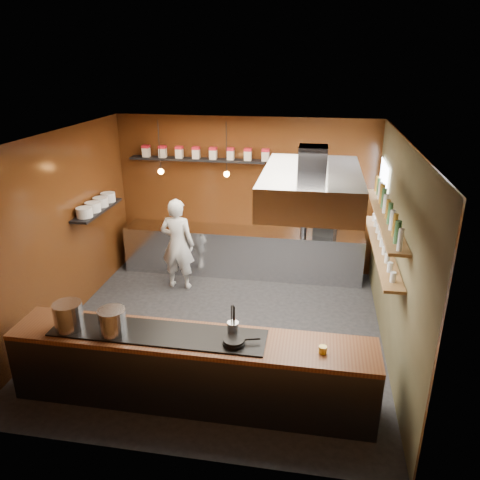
% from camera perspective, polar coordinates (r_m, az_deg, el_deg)
% --- Properties ---
extents(floor, '(5.00, 5.00, 0.00)m').
position_cam_1_polar(floor, '(7.47, -2.51, -11.01)').
color(floor, black).
rests_on(floor, ground).
extents(back_wall, '(5.00, 0.00, 5.00)m').
position_cam_1_polar(back_wall, '(9.12, 0.62, 5.46)').
color(back_wall, '#3C150A').
rests_on(back_wall, ground).
extents(left_wall, '(0.00, 5.00, 5.00)m').
position_cam_1_polar(left_wall, '(7.70, -21.22, 0.91)').
color(left_wall, '#3C150A').
rests_on(left_wall, ground).
extents(right_wall, '(0.00, 5.00, 5.00)m').
position_cam_1_polar(right_wall, '(6.74, 18.54, -1.56)').
color(right_wall, '#453F27').
rests_on(right_wall, ground).
extents(ceiling, '(5.00, 5.00, 0.00)m').
position_cam_1_polar(ceiling, '(6.39, -2.95, 12.34)').
color(ceiling, silver).
rests_on(ceiling, back_wall).
extents(window_pane, '(0.00, 1.00, 1.00)m').
position_cam_1_polar(window_pane, '(8.21, 16.93, 5.61)').
color(window_pane, white).
rests_on(window_pane, right_wall).
extents(prep_counter, '(4.60, 0.65, 0.90)m').
position_cam_1_polar(prep_counter, '(9.16, 0.27, -1.43)').
color(prep_counter, silver).
rests_on(prep_counter, floor).
extents(pass_counter, '(4.40, 0.72, 0.94)m').
position_cam_1_polar(pass_counter, '(5.93, -5.95, -15.33)').
color(pass_counter, '#38383D').
rests_on(pass_counter, floor).
extents(tin_shelf, '(2.60, 0.26, 0.04)m').
position_cam_1_polar(tin_shelf, '(9.00, -5.25, 9.74)').
color(tin_shelf, black).
rests_on(tin_shelf, back_wall).
extents(plate_shelf, '(0.30, 1.40, 0.04)m').
position_cam_1_polar(plate_shelf, '(8.43, -16.99, 3.52)').
color(plate_shelf, black).
rests_on(plate_shelf, left_wall).
extents(bottle_shelf_upper, '(0.26, 2.80, 0.04)m').
position_cam_1_polar(bottle_shelf_upper, '(6.86, 17.29, 2.72)').
color(bottle_shelf_upper, olive).
rests_on(bottle_shelf_upper, right_wall).
extents(bottle_shelf_lower, '(0.26, 2.80, 0.04)m').
position_cam_1_polar(bottle_shelf_lower, '(7.01, 16.88, -0.92)').
color(bottle_shelf_lower, olive).
rests_on(bottle_shelf_lower, right_wall).
extents(extractor_hood, '(1.20, 2.00, 0.72)m').
position_cam_1_polar(extractor_hood, '(5.95, 8.69, 6.58)').
color(extractor_hood, '#38383D').
rests_on(extractor_hood, ceiling).
extents(pendant_left, '(0.10, 0.10, 0.95)m').
position_cam_1_polar(pendant_left, '(8.54, -9.65, 8.57)').
color(pendant_left, black).
rests_on(pendant_left, ceiling).
extents(pendant_right, '(0.10, 0.10, 0.95)m').
position_cam_1_polar(pendant_right, '(8.23, -1.64, 8.38)').
color(pendant_right, black).
rests_on(pendant_right, ceiling).
extents(storage_tins, '(2.43, 0.13, 0.22)m').
position_cam_1_polar(storage_tins, '(8.94, -4.33, 10.55)').
color(storage_tins, beige).
rests_on(storage_tins, tin_shelf).
extents(plate_stacks, '(0.26, 1.16, 0.16)m').
position_cam_1_polar(plate_stacks, '(8.40, -17.07, 4.17)').
color(plate_stacks, silver).
rests_on(plate_stacks, plate_shelf).
extents(bottles, '(0.06, 2.66, 0.24)m').
position_cam_1_polar(bottles, '(6.82, 17.42, 3.83)').
color(bottles, silver).
rests_on(bottles, bottle_shelf_upper).
extents(wine_glasses, '(0.07, 2.37, 0.13)m').
position_cam_1_polar(wine_glasses, '(6.98, 16.95, -0.27)').
color(wine_glasses, silver).
rests_on(wine_glasses, bottle_shelf_lower).
extents(stockpot_large, '(0.46, 0.46, 0.34)m').
position_cam_1_polar(stockpot_large, '(6.04, -20.18, -8.68)').
color(stockpot_large, '#B3B5BA').
rests_on(stockpot_large, pass_counter).
extents(stockpot_small, '(0.42, 0.42, 0.31)m').
position_cam_1_polar(stockpot_small, '(5.80, -15.30, -9.54)').
color(stockpot_small, '#BABDC2').
rests_on(stockpot_small, pass_counter).
extents(utensil_crock, '(0.17, 0.17, 0.18)m').
position_cam_1_polar(utensil_crock, '(5.59, -0.87, -10.77)').
color(utensil_crock, silver).
rests_on(utensil_crock, pass_counter).
extents(frying_pan, '(0.43, 0.27, 0.07)m').
position_cam_1_polar(frying_pan, '(5.47, -0.69, -12.27)').
color(frying_pan, black).
rests_on(frying_pan, pass_counter).
extents(butter_jar, '(0.12, 0.12, 0.08)m').
position_cam_1_polar(butter_jar, '(5.43, 10.05, -13.03)').
color(butter_jar, gold).
rests_on(butter_jar, pass_counter).
extents(espresso_machine, '(0.45, 0.44, 0.39)m').
position_cam_1_polar(espresso_machine, '(8.89, 10.34, 1.92)').
color(espresso_machine, black).
rests_on(espresso_machine, prep_counter).
extents(chef, '(0.64, 0.44, 1.70)m').
position_cam_1_polar(chef, '(8.53, -7.62, -0.51)').
color(chef, white).
rests_on(chef, floor).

